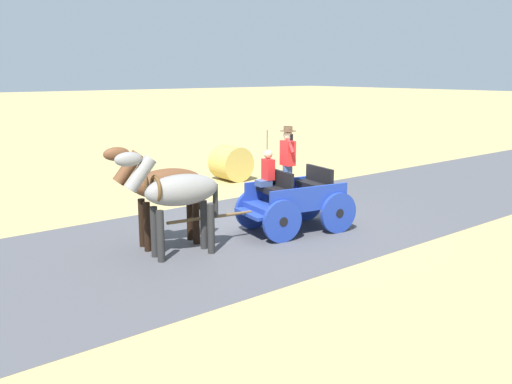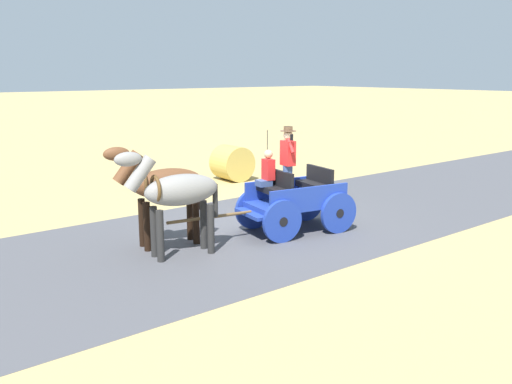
{
  "view_description": "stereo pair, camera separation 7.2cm",
  "coord_description": "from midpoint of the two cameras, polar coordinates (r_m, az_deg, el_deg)",
  "views": [
    {
      "loc": [
        -9.94,
        8.77,
        3.69
      ],
      "look_at": [
        -0.6,
        1.15,
        1.1
      ],
      "focal_mm": 39.33,
      "sensor_mm": 36.0,
      "label": 1
    },
    {
      "loc": [
        -9.99,
        8.72,
        3.69
      ],
      "look_at": [
        -0.6,
        1.15,
        1.1
      ],
      "focal_mm": 39.33,
      "sensor_mm": 36.0,
      "label": 2
    }
  ],
  "objects": [
    {
      "name": "road_surface",
      "position": [
        13.76,
        1.98,
        -3.42
      ],
      "size": [
        6.22,
        160.0,
        0.01
      ],
      "primitive_type": "cube",
      "color": "#4C4C51",
      "rests_on": "ground"
    },
    {
      "name": "horse_drawn_carriage",
      "position": [
        13.12,
        3.59,
        -0.56
      ],
      "size": [
        1.8,
        4.51,
        2.5
      ],
      "color": "#1E3899",
      "rests_on": "ground"
    },
    {
      "name": "horse_near_side",
      "position": [
        11.32,
        -8.26,
        -0.07
      ],
      "size": [
        0.81,
        2.15,
        2.21
      ],
      "color": "gray",
      "rests_on": "ground"
    },
    {
      "name": "ground_plane",
      "position": [
        13.76,
        1.98,
        -3.44
      ],
      "size": [
        200.0,
        200.0,
        0.0
      ],
      "primitive_type": "plane",
      "color": "tan"
    },
    {
      "name": "hay_bale",
      "position": [
        19.43,
        -2.68,
        2.96
      ],
      "size": [
        1.15,
        1.25,
        1.2
      ],
      "primitive_type": "cylinder",
      "rotation": [
        0.0,
        1.57,
        3.1
      ],
      "color": "gold",
      "rests_on": "ground"
    },
    {
      "name": "horse_off_side",
      "position": [
        12.03,
        -9.61,
        0.61
      ],
      "size": [
        0.86,
        2.15,
        2.21
      ],
      "color": "brown",
      "rests_on": "ground"
    }
  ]
}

